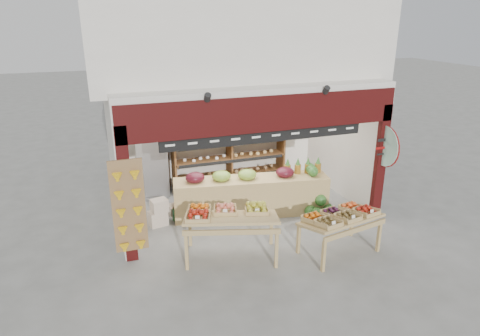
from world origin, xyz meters
name	(u,v)px	position (x,y,z in m)	size (l,w,h in m)	color
ground	(247,215)	(0.00, 0.00, 0.00)	(60.00, 60.00, 0.00)	slate
shop_structure	(225,37)	(0.00, 1.61, 3.92)	(6.36, 5.12, 5.40)	silver
banana_board	(129,209)	(-2.73, -1.17, 1.12)	(0.60, 0.15, 1.80)	brown
gift_sign	(385,146)	(2.75, -1.15, 1.75)	(0.04, 0.93, 0.92)	#A9D4BF
back_shelving	(229,143)	(0.19, 1.91, 1.20)	(3.07, 0.50, 1.89)	brown
refrigerator	(154,162)	(-1.84, 1.84, 0.92)	(0.71, 0.71, 1.84)	silver
cardboard_stack	(168,213)	(-1.81, 0.29, 0.22)	(0.99, 0.76, 0.61)	beige
mid_counter	(251,195)	(0.10, 0.06, 0.49)	(3.63, 1.30, 1.11)	tan
display_table_left	(225,215)	(-1.01, -1.48, 0.85)	(1.98, 1.46, 1.11)	tan
display_table_right	(341,217)	(1.12, -2.14, 0.77)	(1.66, 1.12, 0.98)	tan
watermelon_pile	(319,208)	(1.58, -0.56, 0.19)	(0.72, 0.69, 0.53)	#1C4D19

